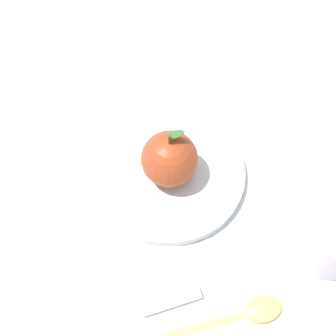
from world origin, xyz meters
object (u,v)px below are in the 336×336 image
dinner_plate (168,171)px  cup (335,243)px  knife (201,293)px  spoon (247,314)px  apple (170,159)px

dinner_plate → cup: bearing=-70.8°
cup → dinner_plate: bearing=109.2°
knife → spoon: 0.06m
knife → spoon: size_ratio=1.07×
knife → apple: bearing=63.0°
cup → spoon: bearing=174.5°
dinner_plate → apple: apple is taller
cup → knife: size_ratio=0.43×
apple → dinner_plate: bearing=67.2°
cup → spoon: cup is taller
apple → knife: size_ratio=0.51×
spoon → dinner_plate: bearing=75.5°
knife → spoon: spoon is taller
apple → cup: (0.08, -0.23, -0.01)m
knife → spoon: (0.03, -0.06, 0.00)m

